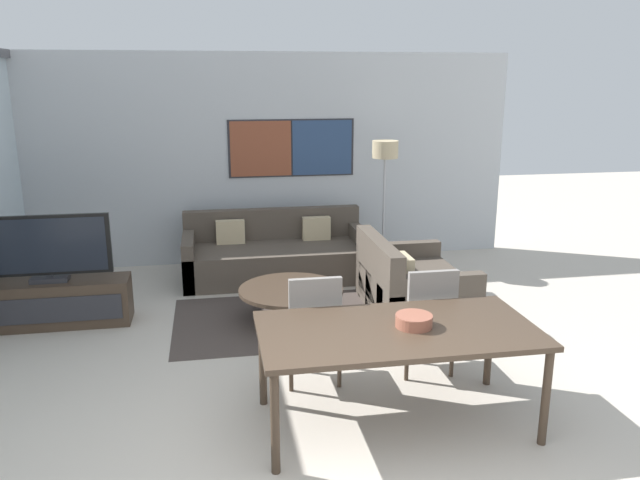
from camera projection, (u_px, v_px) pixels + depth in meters
wall_back at (258, 159)px, 8.38m from camera, size 7.01×0.09×2.80m
area_rug at (291, 319)px, 6.57m from camera, size 2.45×1.62×0.01m
tv_console at (53, 303)px, 6.38m from camera, size 1.54×0.43×0.47m
television at (47, 249)px, 6.24m from camera, size 1.25×0.20×0.69m
sofa_main at (276, 256)px, 7.95m from camera, size 2.30×0.99×0.82m
sofa_side at (408, 287)px, 6.77m from camera, size 0.99×1.39×0.82m
coffee_table at (291, 296)px, 6.51m from camera, size 1.09×1.09×0.35m
dining_table at (397, 336)px, 4.45m from camera, size 1.98×1.01×0.75m
dining_chair_left at (313, 325)px, 5.10m from camera, size 0.46×0.46×0.96m
dining_chair_centre at (427, 316)px, 5.28m from camera, size 0.46×0.46×0.96m
fruit_bowl at (414, 320)px, 4.44m from camera, size 0.27×0.27×0.09m
floor_lamp at (385, 161)px, 7.95m from camera, size 0.33×0.33×1.70m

